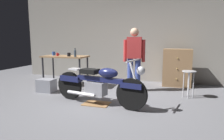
# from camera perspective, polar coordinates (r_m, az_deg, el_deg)

# --- Properties ---
(ground_plane) EXTENTS (12.00, 12.00, 0.00)m
(ground_plane) POSITION_cam_1_polar(r_m,az_deg,el_deg) (4.28, -2.21, -10.05)
(ground_plane) COLOR slate
(back_wall) EXTENTS (8.00, 0.12, 3.10)m
(back_wall) POSITION_cam_1_polar(r_m,az_deg,el_deg) (6.76, 5.75, 10.17)
(back_wall) COLOR gray
(back_wall) RESTS_ON ground_plane
(workbench) EXTENTS (1.30, 0.64, 0.90)m
(workbench) POSITION_cam_1_polar(r_m,az_deg,el_deg) (6.02, -13.19, 2.89)
(workbench) COLOR #99724C
(workbench) RESTS_ON ground_plane
(motorcycle) EXTENTS (2.16, 0.74, 1.00)m
(motorcycle) POSITION_cam_1_polar(r_m,az_deg,el_deg) (4.24, -3.87, -3.93)
(motorcycle) COLOR black
(motorcycle) RESTS_ON ground_plane
(person_standing) EXTENTS (0.57, 0.26, 1.67)m
(person_standing) POSITION_cam_1_polar(r_m,az_deg,el_deg) (5.32, 6.33, 3.81)
(person_standing) COLOR #374792
(person_standing) RESTS_ON ground_plane
(shop_stool) EXTENTS (0.32, 0.32, 0.64)m
(shop_stool) POSITION_cam_1_polar(r_m,az_deg,el_deg) (5.08, 21.05, -1.82)
(shop_stool) COLOR #B2B2B7
(shop_stool) RESTS_ON ground_plane
(wooden_dresser) EXTENTS (0.80, 0.47, 1.10)m
(wooden_dresser) POSITION_cam_1_polar(r_m,az_deg,el_deg) (6.18, 18.02, 0.62)
(wooden_dresser) COLOR #99724C
(wooden_dresser) RESTS_ON ground_plane
(drip_tray) EXTENTS (0.56, 0.40, 0.01)m
(drip_tray) POSITION_cam_1_polar(r_m,az_deg,el_deg) (4.38, -4.43, -9.53)
(drip_tray) COLOR olive
(drip_tray) RESTS_ON ground_plane
(storage_bin) EXTENTS (0.44, 0.32, 0.34)m
(storage_bin) POSITION_cam_1_polar(r_m,az_deg,el_deg) (5.58, -18.20, -4.21)
(storage_bin) COLOR gray
(storage_bin) RESTS_ON ground_plane
(mug_black_matte) EXTENTS (0.12, 0.09, 0.11)m
(mug_black_matte) POSITION_cam_1_polar(r_m,az_deg,el_deg) (5.77, -12.21, 4.33)
(mug_black_matte) COLOR black
(mug_black_matte) RESTS_ON workbench
(mug_blue_enamel) EXTENTS (0.12, 0.09, 0.11)m
(mug_blue_enamel) POSITION_cam_1_polar(r_m,az_deg,el_deg) (6.27, -16.28, 4.54)
(mug_blue_enamel) COLOR #2D51AD
(mug_blue_enamel) RESTS_ON workbench
(mug_red_diner) EXTENTS (0.10, 0.07, 0.09)m
(mug_red_diner) POSITION_cam_1_polar(r_m,az_deg,el_deg) (5.99, -15.25, 4.30)
(mug_red_diner) COLOR red
(mug_red_diner) RESTS_ON workbench
(bottle) EXTENTS (0.06, 0.06, 0.24)m
(bottle) POSITION_cam_1_polar(r_m,az_deg,el_deg) (5.56, -10.45, 4.68)
(bottle) COLOR #3F4C59
(bottle) RESTS_ON workbench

